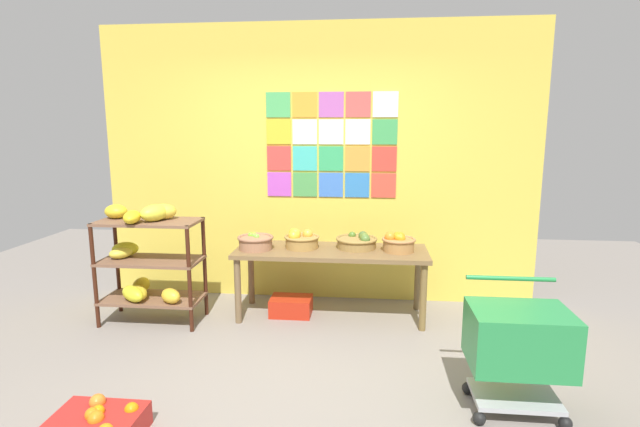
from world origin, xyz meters
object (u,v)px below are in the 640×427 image
object	(u,v)px
fruit_basket_right	(256,242)
orange_crate_foreground	(96,427)
produce_crate_under_table	(291,306)
display_table	(331,257)
fruit_basket_back_right	(398,242)
fruit_basket_left	(301,239)
banana_shelf_unit	(145,255)
fruit_basket_back_left	(357,242)
shopping_cart	(518,342)

from	to	relation	value
fruit_basket_right	orange_crate_foreground	bearing A→B (deg)	-104.29
produce_crate_under_table	display_table	bearing A→B (deg)	1.85
fruit_basket_back_right	orange_crate_foreground	bearing A→B (deg)	-132.40
produce_crate_under_table	fruit_basket_left	bearing A→B (deg)	28.69
display_table	fruit_basket_left	size ratio (longest dim) A/B	5.40
banana_shelf_unit	fruit_basket_right	xyz separation A→B (m)	(0.97, 0.24, 0.09)
fruit_basket_back_left	shopping_cart	distance (m)	1.85
banana_shelf_unit	produce_crate_under_table	distance (m)	1.44
fruit_basket_back_right	orange_crate_foreground	xyz separation A→B (m)	(-1.81, -1.99, -0.65)
orange_crate_foreground	shopping_cart	bearing A→B (deg)	12.48
banana_shelf_unit	fruit_basket_back_right	world-z (taller)	banana_shelf_unit
banana_shelf_unit	produce_crate_under_table	xyz separation A→B (m)	(1.30, 0.28, -0.55)
produce_crate_under_table	banana_shelf_unit	bearing A→B (deg)	-167.83
fruit_basket_left	fruit_basket_back_right	bearing A→B (deg)	-1.78
display_table	fruit_basket_right	distance (m)	0.72
display_table	fruit_basket_back_right	size ratio (longest dim) A/B	5.76
fruit_basket_left	orange_crate_foreground	xyz separation A→B (m)	(-0.90, -2.01, -0.65)
banana_shelf_unit	fruit_basket_right	distance (m)	1.01
banana_shelf_unit	fruit_basket_right	bearing A→B (deg)	13.65
fruit_basket_back_right	produce_crate_under_table	size ratio (longest dim) A/B	0.79
display_table	fruit_basket_back_right	bearing A→B (deg)	0.79
display_table	fruit_basket_right	bearing A→B (deg)	-175.50
fruit_basket_back_left	shopping_cart	bearing A→B (deg)	-55.66
fruit_basket_right	fruit_basket_back_right	bearing A→B (deg)	2.77
banana_shelf_unit	fruit_basket_left	world-z (taller)	banana_shelf_unit
display_table	fruit_basket_left	bearing A→B (deg)	172.82
fruit_basket_left	fruit_basket_back_right	world-z (taller)	fruit_basket_left
fruit_basket_left	orange_crate_foreground	bearing A→B (deg)	-114.13
fruit_basket_back_right	fruit_basket_right	xyz separation A→B (m)	(-1.32, -0.06, -0.01)
fruit_basket_back_left	orange_crate_foreground	size ratio (longest dim) A/B	0.78
banana_shelf_unit	produce_crate_under_table	bearing A→B (deg)	12.17
shopping_cart	display_table	bearing A→B (deg)	127.53
display_table	shopping_cart	xyz separation A→B (m)	(1.28, -1.43, -0.11)
banana_shelf_unit	shopping_cart	xyz separation A→B (m)	(2.95, -1.14, -0.17)
banana_shelf_unit	display_table	bearing A→B (deg)	9.87
fruit_basket_back_right	fruit_basket_right	size ratio (longest dim) A/B	0.92
fruit_basket_back_left	produce_crate_under_table	distance (m)	0.89
fruit_basket_left	fruit_basket_back_left	bearing A→B (deg)	4.92
fruit_basket_left	shopping_cart	size ratio (longest dim) A/B	0.41
fruit_basket_back_left	fruit_basket_right	world-z (taller)	fruit_basket_back_left
fruit_basket_back_left	shopping_cart	xyz separation A→B (m)	(1.03, -1.51, -0.25)
fruit_basket_back_left	orange_crate_foreground	distance (m)	2.59
banana_shelf_unit	fruit_basket_back_left	bearing A→B (deg)	11.04
fruit_basket_back_left	display_table	bearing A→B (deg)	-161.13
banana_shelf_unit	shopping_cart	world-z (taller)	banana_shelf_unit
produce_crate_under_table	orange_crate_foreground	size ratio (longest dim) A/B	0.78
banana_shelf_unit	fruit_basket_left	distance (m)	1.43
fruit_basket_back_left	produce_crate_under_table	world-z (taller)	fruit_basket_back_left
fruit_basket_right	orange_crate_foreground	xyz separation A→B (m)	(-0.49, -1.92, -0.64)
display_table	produce_crate_under_table	size ratio (longest dim) A/B	4.57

